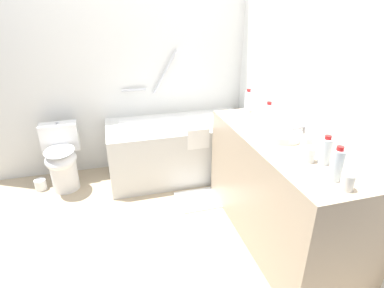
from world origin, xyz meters
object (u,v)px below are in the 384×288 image
at_px(bathtub, 179,147).
at_px(water_bottle_2, 248,101).
at_px(water_bottle_1, 337,165).
at_px(water_bottle_3, 325,151).
at_px(toilet, 62,158).
at_px(toilet_paper_roll, 41,185).
at_px(bath_mat, 206,198).
at_px(water_bottle_0, 268,116).
at_px(sink_faucet, 302,131).
at_px(sink_basin, 281,134).
at_px(drinking_glass_3, 347,182).
at_px(soap_dish, 256,115).
at_px(drinking_glass_0, 264,116).
at_px(drinking_glass_2, 309,154).
at_px(drinking_glass_1, 306,143).

bearing_deg(bathtub, water_bottle_2, -45.34).
bearing_deg(water_bottle_1, water_bottle_3, 69.03).
height_order(toilet, toilet_paper_roll, toilet).
bearing_deg(bath_mat, water_bottle_0, -43.12).
bearing_deg(bathtub, sink_faucet, -59.25).
relative_size(sink_basin, toilet_paper_roll, 2.69).
height_order(toilet, drinking_glass_3, drinking_glass_3).
relative_size(bathtub, soap_dish, 16.65).
height_order(bathtub, drinking_glass_3, bathtub).
xyz_separation_m(sink_basin, water_bottle_3, (0.04, -0.42, 0.06)).
xyz_separation_m(water_bottle_2, drinking_glass_0, (0.02, -0.27, -0.05)).
bearing_deg(water_bottle_0, bathtub, 118.46).
distance_m(drinking_glass_2, drinking_glass_3, 0.33).
relative_size(water_bottle_0, bath_mat, 0.37).
bearing_deg(water_bottle_2, water_bottle_1, -92.13).
height_order(water_bottle_0, water_bottle_2, same).
distance_m(sink_faucet, drinking_glass_1, 0.26).
xyz_separation_m(bathtub, toilet, (-1.20, 0.03, 0.01)).
bearing_deg(soap_dish, toilet_paper_roll, 161.00).
bearing_deg(sink_faucet, drinking_glass_1, -119.14).
bearing_deg(water_bottle_0, toilet, 150.84).
xyz_separation_m(sink_basin, bath_mat, (-0.37, 0.56, -0.86)).
height_order(water_bottle_2, drinking_glass_1, water_bottle_2).
height_order(sink_basin, drinking_glass_3, drinking_glass_3).
height_order(sink_basin, water_bottle_2, water_bottle_2).
xyz_separation_m(drinking_glass_0, drinking_glass_2, (-0.06, -0.71, -0.00)).
bearing_deg(water_bottle_2, water_bottle_0, -92.46).
distance_m(water_bottle_0, soap_dish, 0.29).
height_order(sink_basin, soap_dish, sink_basin).
xyz_separation_m(water_bottle_2, water_bottle_3, (0.02, -1.03, -0.01)).
bearing_deg(water_bottle_0, sink_faucet, -50.39).
height_order(sink_faucet, toilet_paper_roll, sink_faucet).
bearing_deg(water_bottle_3, drinking_glass_1, 88.19).
bearing_deg(drinking_glass_0, bathtub, 123.83).
bearing_deg(drinking_glass_0, water_bottle_1, -93.75).
height_order(bathtub, sink_basin, bathtub).
bearing_deg(water_bottle_3, drinking_glass_2, 146.40).
bearing_deg(toilet_paper_roll, drinking_glass_2, -38.88).
xyz_separation_m(bathtub, bath_mat, (0.12, -0.57, -0.31)).
bearing_deg(drinking_glass_0, sink_basin, -95.91).
xyz_separation_m(sink_faucet, soap_dish, (-0.13, 0.49, -0.02)).
distance_m(water_bottle_3, drinking_glass_1, 0.20).
bearing_deg(water_bottle_3, bathtub, 109.19).
height_order(water_bottle_0, bath_mat, water_bottle_0).
distance_m(sink_faucet, water_bottle_0, 0.28).
height_order(water_bottle_2, bath_mat, water_bottle_2).
distance_m(sink_faucet, water_bottle_1, 0.64).
relative_size(toilet, drinking_glass_1, 6.75).
height_order(water_bottle_0, soap_dish, water_bottle_0).
bearing_deg(water_bottle_0, bath_mat, 136.88).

